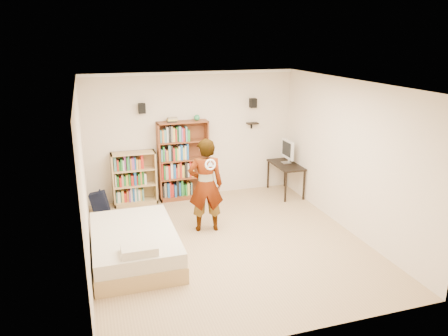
% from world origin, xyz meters
% --- Properties ---
extents(ground, '(4.50, 5.00, 0.01)m').
position_xyz_m(ground, '(0.00, 0.00, 0.00)').
color(ground, tan).
rests_on(ground, ground).
extents(room_shell, '(4.52, 5.02, 2.71)m').
position_xyz_m(room_shell, '(0.00, 0.00, 1.76)').
color(room_shell, beige).
rests_on(room_shell, ground).
extents(crown_molding, '(4.50, 5.00, 0.06)m').
position_xyz_m(crown_molding, '(0.00, 0.00, 2.67)').
color(crown_molding, white).
rests_on(crown_molding, room_shell).
extents(speaker_left, '(0.14, 0.12, 0.20)m').
position_xyz_m(speaker_left, '(-1.05, 2.40, 2.00)').
color(speaker_left, black).
rests_on(speaker_left, room_shell).
extents(speaker_right, '(0.14, 0.12, 0.20)m').
position_xyz_m(speaker_right, '(1.35, 2.40, 2.00)').
color(speaker_right, black).
rests_on(speaker_right, room_shell).
extents(wall_shelf, '(0.25, 0.16, 0.02)m').
position_xyz_m(wall_shelf, '(1.35, 2.41, 1.55)').
color(wall_shelf, black).
rests_on(wall_shelf, room_shell).
extents(tall_bookshelf, '(1.07, 0.31, 1.70)m').
position_xyz_m(tall_bookshelf, '(-0.24, 2.34, 0.85)').
color(tall_bookshelf, brown).
rests_on(tall_bookshelf, ground).
extents(low_bookshelf, '(0.90, 0.34, 1.12)m').
position_xyz_m(low_bookshelf, '(-1.29, 2.33, 0.56)').
color(low_bookshelf, tan).
rests_on(low_bookshelf, ground).
extents(computer_desk, '(0.50, 1.01, 0.69)m').
position_xyz_m(computer_desk, '(1.98, 1.94, 0.34)').
color(computer_desk, black).
rests_on(computer_desk, ground).
extents(imac, '(0.12, 0.52, 0.52)m').
position_xyz_m(imac, '(2.02, 2.03, 0.95)').
color(imac, silver).
rests_on(imac, computer_desk).
extents(daybed, '(1.30, 2.01, 0.59)m').
position_xyz_m(daybed, '(-1.58, -0.05, 0.30)').
color(daybed, silver).
rests_on(daybed, ground).
extents(person, '(0.68, 0.51, 1.71)m').
position_xyz_m(person, '(-0.21, 0.65, 0.86)').
color(person, black).
rests_on(person, ground).
extents(wii_wheel, '(0.19, 0.07, 0.20)m').
position_xyz_m(wii_wheel, '(-0.21, 0.33, 1.33)').
color(wii_wheel, silver).
rests_on(wii_wheel, person).
extents(navy_bag, '(0.38, 0.29, 0.46)m').
position_xyz_m(navy_bag, '(-2.03, 2.03, 0.23)').
color(navy_bag, black).
rests_on(navy_bag, ground).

